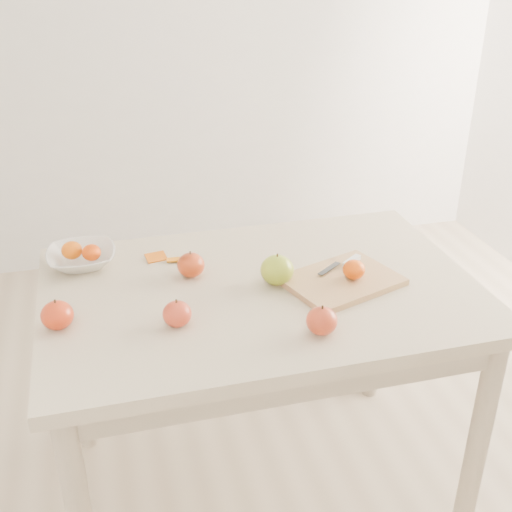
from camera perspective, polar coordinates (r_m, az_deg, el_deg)
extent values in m
plane|color=#C6B293|center=(2.25, 0.35, -19.50)|extent=(3.50, 3.50, 0.00)
cube|color=beige|center=(1.79, 0.41, -3.26)|extent=(1.20, 0.80, 0.04)
cylinder|color=#BCAA8E|center=(2.24, -15.63, -8.97)|extent=(0.06, 0.06, 0.71)
cylinder|color=#BCAA8E|center=(2.43, 10.66, -5.27)|extent=(0.06, 0.06, 0.71)
cylinder|color=#BCAA8E|center=(1.97, 19.14, -15.40)|extent=(0.06, 0.06, 0.71)
cube|color=tan|center=(1.81, 7.62, -2.18)|extent=(0.36, 0.31, 0.02)
ellipsoid|color=#D14B07|center=(1.79, 8.70, -1.20)|extent=(0.06, 0.06, 0.05)
imported|color=white|center=(1.95, -15.24, -0.14)|extent=(0.20, 0.20, 0.05)
ellipsoid|color=#D85507|center=(1.95, -16.06, 0.50)|extent=(0.06, 0.06, 0.05)
ellipsoid|color=#D24F07|center=(1.93, -14.42, 0.31)|extent=(0.05, 0.05, 0.05)
cube|color=#C75B0E|center=(1.95, -8.87, -0.21)|extent=(0.07, 0.05, 0.01)
cube|color=orange|center=(1.93, -7.29, -0.39)|extent=(0.05, 0.04, 0.01)
cube|color=white|center=(1.88, 8.50, -0.44)|extent=(0.07, 0.06, 0.01)
cube|color=#34363B|center=(1.83, 6.52, -1.11)|extent=(0.09, 0.07, 0.00)
ellipsoid|color=#7CA117|center=(1.78, 1.89, -1.25)|extent=(0.09, 0.09, 0.08)
ellipsoid|color=maroon|center=(1.61, -7.03, -5.13)|extent=(0.07, 0.07, 0.07)
ellipsoid|color=maroon|center=(1.58, 5.86, -5.75)|extent=(0.08, 0.08, 0.07)
ellipsoid|color=maroon|center=(1.83, -5.81, -0.80)|extent=(0.08, 0.08, 0.07)
ellipsoid|color=#A50A0D|center=(1.66, -17.25, -5.05)|extent=(0.08, 0.08, 0.07)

